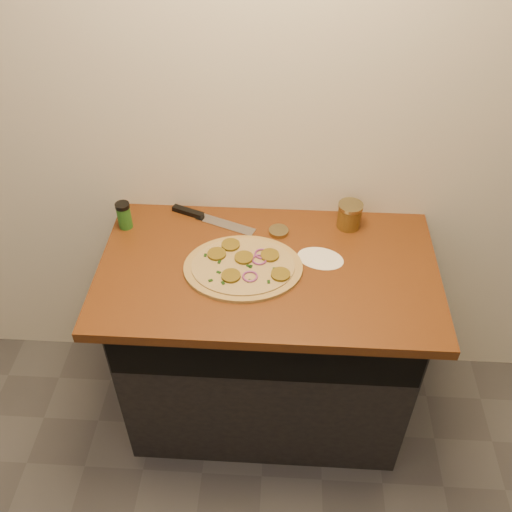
# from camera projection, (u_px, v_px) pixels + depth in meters

# --- Properties ---
(cabinet) EXTENTS (1.10, 0.60, 0.86)m
(cabinet) POSITION_uv_depth(u_px,v_px,m) (267.00, 344.00, 2.35)
(cabinet) COLOR black
(cabinet) RESTS_ON ground
(countertop) EXTENTS (1.20, 0.70, 0.04)m
(countertop) POSITION_uv_depth(u_px,v_px,m) (268.00, 270.00, 2.03)
(countertop) COLOR brown
(countertop) RESTS_ON cabinet
(pizza) EXTENTS (0.43, 0.43, 0.03)m
(pizza) POSITION_uv_depth(u_px,v_px,m) (244.00, 266.00, 1.99)
(pizza) COLOR tan
(pizza) RESTS_ON countertop
(chefs_knife) EXTENTS (0.34, 0.17, 0.02)m
(chefs_knife) POSITION_uv_depth(u_px,v_px,m) (205.00, 218.00, 2.20)
(chefs_knife) COLOR #B7BAC1
(chefs_knife) RESTS_ON countertop
(mason_jar_lid) EXTENTS (0.09, 0.09, 0.02)m
(mason_jar_lid) POSITION_uv_depth(u_px,v_px,m) (279.00, 231.00, 2.14)
(mason_jar_lid) COLOR #908253
(mason_jar_lid) RESTS_ON countertop
(salsa_jar) EXTENTS (0.09, 0.09, 0.10)m
(salsa_jar) POSITION_uv_depth(u_px,v_px,m) (350.00, 215.00, 2.14)
(salsa_jar) COLOR maroon
(salsa_jar) RESTS_ON countertop
(spice_shaker) EXTENTS (0.05, 0.05, 0.11)m
(spice_shaker) POSITION_uv_depth(u_px,v_px,m) (124.00, 215.00, 2.14)
(spice_shaker) COLOR #25611E
(spice_shaker) RESTS_ON countertop
(flour_spill) EXTENTS (0.21, 0.21, 0.00)m
(flour_spill) POSITION_uv_depth(u_px,v_px,m) (320.00, 258.00, 2.04)
(flour_spill) COLOR white
(flour_spill) RESTS_ON countertop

